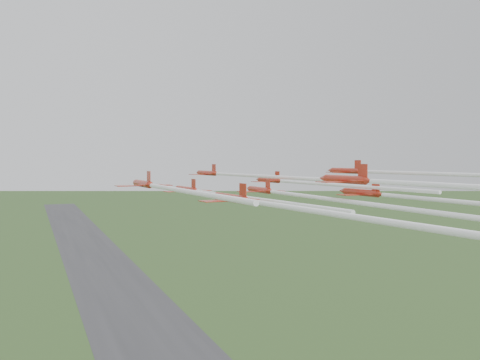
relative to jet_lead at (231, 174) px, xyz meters
name	(u,v)px	position (x,y,z in m)	size (l,w,h in m)	color
runway	(103,269)	(-2.49, 189.91, -56.40)	(38.00, 900.00, 0.04)	#303032
jet_lead	(231,174)	(0.00, 0.00, 0.00)	(10.23, 50.14, 2.58)	#B12B19
jet_row2_left	(215,193)	(-9.34, -17.16, -2.71)	(9.90, 55.81, 2.71)	#B12B19
jet_row2_right	(301,182)	(9.62, -12.99, -1.30)	(8.96, 51.30, 2.46)	#B12B19
jet_row3_left	(160,187)	(-21.42, -28.40, -0.79)	(8.91, 46.88, 2.64)	#B12B19
jet_row3_mid	(300,195)	(-1.38, -33.07, -2.19)	(8.24, 57.42, 2.47)	#B12B19
jet_row3_right	(390,172)	(19.38, -27.03, 0.89)	(8.86, 52.78, 2.61)	#B12B19
jet_row4_left	(302,209)	(-10.12, -49.99, -2.48)	(11.09, 70.58, 2.88)	#B12B19
jet_row4_right	(419,198)	(12.29, -42.92, -2.31)	(9.03, 55.58, 2.68)	#B12B19
jet_trail_solo	(446,185)	(0.80, -60.64, 0.49)	(8.85, 64.02, 2.60)	#B12B19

